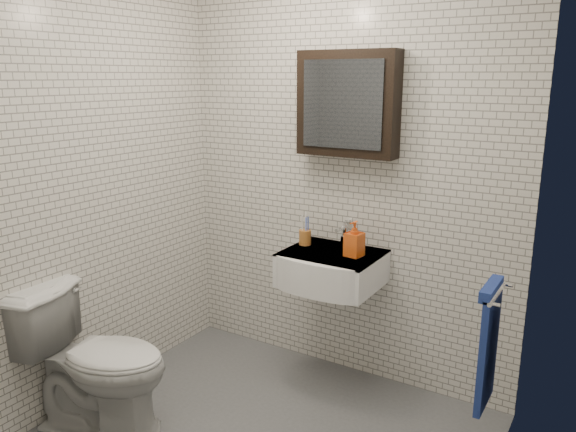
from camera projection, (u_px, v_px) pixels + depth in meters
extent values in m
cube|color=silver|center=(343.00, 178.00, 3.41)|extent=(2.20, 0.02, 2.50)
cube|color=silver|center=(61.00, 275.00, 1.76)|extent=(2.20, 0.02, 2.50)
cube|color=silver|center=(88.00, 187.00, 3.14)|extent=(0.02, 2.00, 2.50)
cube|color=silver|center=(495.00, 249.00, 2.02)|extent=(0.02, 2.00, 2.50)
cube|color=white|center=(332.00, 268.00, 3.32)|extent=(0.55, 0.45, 0.20)
cylinder|color=silver|center=(334.00, 253.00, 3.31)|extent=(0.31, 0.31, 0.02)
cylinder|color=silver|center=(334.00, 252.00, 3.31)|extent=(0.04, 0.04, 0.01)
cube|color=white|center=(333.00, 253.00, 3.30)|extent=(0.55, 0.45, 0.01)
cylinder|color=silver|center=(345.00, 240.00, 3.42)|extent=(0.06, 0.06, 0.06)
cylinder|color=silver|center=(345.00, 231.00, 3.41)|extent=(0.03, 0.03, 0.08)
cylinder|color=silver|center=(341.00, 228.00, 3.35)|extent=(0.02, 0.12, 0.02)
cube|color=silver|center=(348.00, 221.00, 3.42)|extent=(0.02, 0.09, 0.01)
cube|color=black|center=(348.00, 104.00, 3.22)|extent=(0.60, 0.14, 0.60)
cube|color=#3F444C|center=(342.00, 104.00, 3.15)|extent=(0.49, 0.01, 0.49)
cylinder|color=silver|center=(497.00, 293.00, 2.41)|extent=(0.02, 0.30, 0.02)
cylinder|color=silver|center=(508.00, 285.00, 2.50)|extent=(0.04, 0.02, 0.02)
cylinder|color=silver|center=(495.00, 305.00, 2.29)|extent=(0.04, 0.02, 0.02)
cube|color=#1E4C8D|center=(488.00, 350.00, 2.48)|extent=(0.03, 0.26, 0.54)
cube|color=#1E4C8D|center=(491.00, 289.00, 2.41)|extent=(0.05, 0.26, 0.05)
cylinder|color=#A66429|center=(305.00, 237.00, 3.43)|extent=(0.10, 0.10, 0.09)
cylinder|color=white|center=(302.00, 228.00, 3.42)|extent=(0.02, 0.03, 0.17)
cylinder|color=blue|center=(306.00, 230.00, 3.41)|extent=(0.01, 0.02, 0.16)
cylinder|color=white|center=(305.00, 227.00, 3.43)|extent=(0.02, 0.03, 0.18)
cylinder|color=blue|center=(308.00, 229.00, 3.42)|extent=(0.02, 0.04, 0.16)
imported|color=orange|center=(354.00, 239.00, 3.20)|extent=(0.10, 0.11, 0.21)
imported|color=silver|center=(97.00, 360.00, 2.97)|extent=(0.87, 0.64, 0.79)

